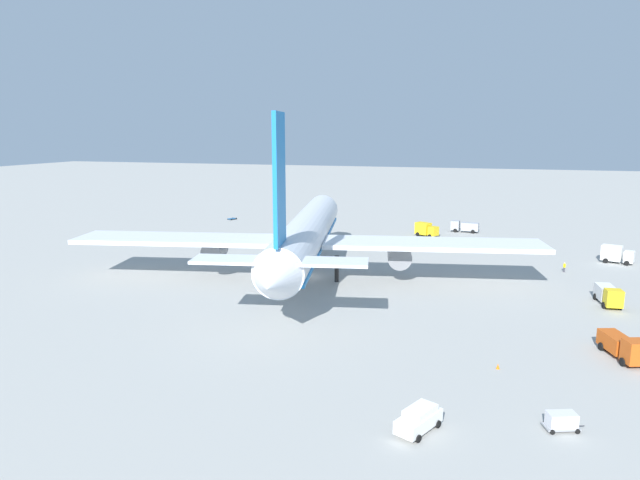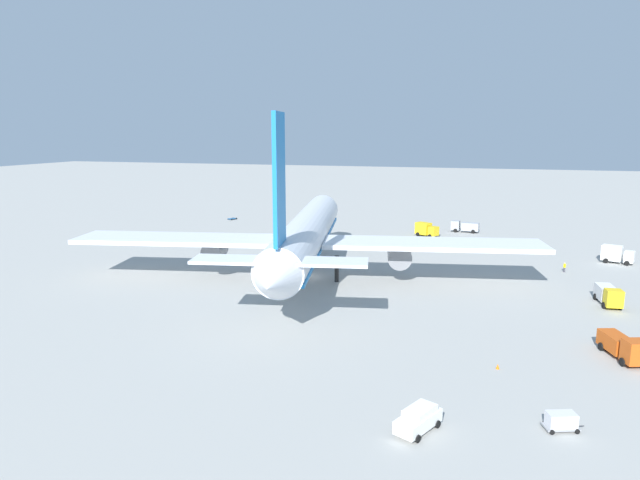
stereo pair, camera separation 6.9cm
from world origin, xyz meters
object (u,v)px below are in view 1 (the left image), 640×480
Objects in this scene: service_truck_0 at (623,346)px; traffic_cone_3 at (498,366)px; service_truck_2 at (426,229)px; ground_worker_2 at (564,267)px; airliner at (306,235)px; baggage_cart_1 at (232,219)px; baggage_cart_2 at (152,239)px; baggage_cart_0 at (562,421)px; traffic_cone_0 at (458,239)px; service_truck_4 at (465,226)px; service_truck_3 at (616,254)px; service_van at (419,419)px; service_truck_1 at (608,295)px; traffic_cone_2 at (502,246)px.

traffic_cone_3 is (-6.54, 12.71, -1.14)m from service_truck_0.
service_truck_2 reaches higher than ground_worker_2.
baggage_cart_1 is at bearing 35.96° from airliner.
ground_worker_2 is at bearing -91.36° from baggage_cart_2.
baggage_cart_0 is 6.14× the size of traffic_cone_0.
baggage_cart_2 is (-33.43, 64.56, -0.61)m from service_truck_4.
service_van is at bearing 158.23° from service_truck_3.
service_truck_0 reaches higher than traffic_cone_0.
service_truck_3 reaches higher than service_van.
service_truck_1 is 12.04× the size of traffic_cone_0.
ground_worker_2 reaches higher than traffic_cone_2.
service_truck_3 is (26.96, -51.36, -5.63)m from airliner.
traffic_cone_2 and traffic_cone_3 have the same top height.
service_truck_1 is 1.93× the size of baggage_cart_2.
service_truck_2 is (65.76, 27.70, 0.25)m from service_truck_0.
ground_worker_2 is 21.80m from traffic_cone_2.
ground_worker_2 is at bearing 1.75° from service_truck_0.
service_truck_0 is 20.61m from service_truck_1.
service_truck_4 is (74.02, 19.34, 0.03)m from service_truck_0.
traffic_cone_2 is at bearing -114.74° from service_truck_2.
service_truck_3 is 94.51m from baggage_cart_1.
ground_worker_2 reaches higher than traffic_cone_3.
traffic_cone_2 is at bearing -120.11° from traffic_cone_0.
ground_worker_2 is (59.57, -17.86, -0.16)m from service_van.
service_truck_2 is 1.66× the size of baggage_cart_2.
traffic_cone_0 is (14.61, 29.02, -1.41)m from service_truck_3.
service_truck_2 is at bearing 134.63° from service_truck_4.
service_truck_0 is 12.57× the size of traffic_cone_0.
airliner is at bearing 112.10° from ground_worker_2.
service_truck_4 is 92.20m from baggage_cart_0.
traffic_cone_2 is (-5.33, -9.20, 0.00)m from traffic_cone_0.
traffic_cone_2 is 1.00× the size of traffic_cone_3.
traffic_cone_2 is (36.24, -31.53, -7.04)m from airliner.
traffic_cone_3 is at bearing 158.75° from service_truck_3.
airliner is at bearing 41.35° from baggage_cart_0.
service_truck_1 is 1.16× the size of service_truck_2.
traffic_cone_3 is (10.93, 4.75, -0.53)m from baggage_cart_0.
airliner is 15.47× the size of service_van.
service_truck_2 is 87.14m from service_van.
service_truck_3 is 1.20× the size of service_van.
service_truck_1 is at bearing -157.96° from service_truck_4.
airliner is 137.00× the size of traffic_cone_0.
service_van is (-20.94, 19.04, -0.38)m from service_truck_0.
baggage_cart_1 is at bearing 56.63° from service_truck_1.
airliner reaches higher than ground_worker_2.
traffic_cone_2 is at bearing -104.11° from baggage_cart_1.
service_truck_1 is at bearing -6.52° from service_truck_0.
airliner is 49.21m from service_van.
airliner reaches higher than traffic_cone_2.
service_truck_4 is at bearing 48.13° from service_truck_3.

